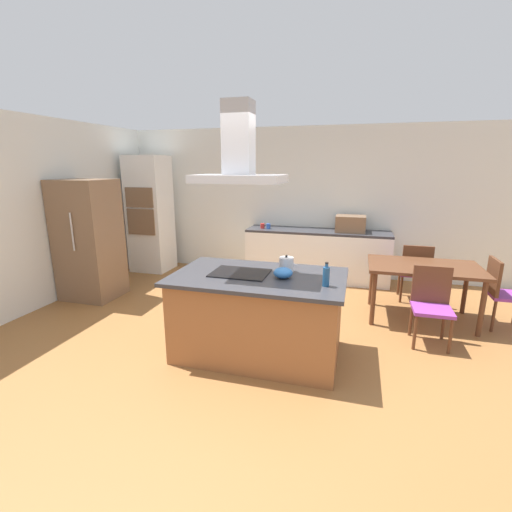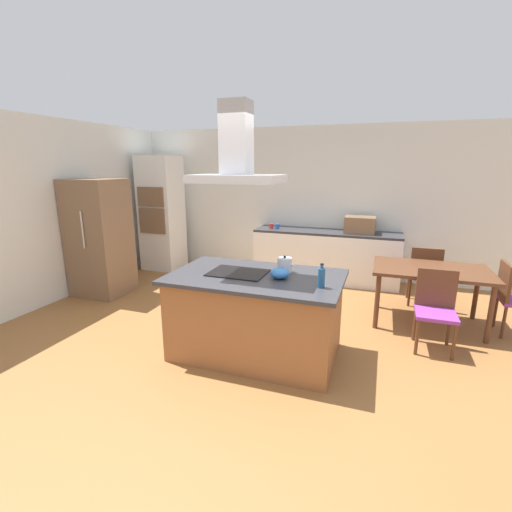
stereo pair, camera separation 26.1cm
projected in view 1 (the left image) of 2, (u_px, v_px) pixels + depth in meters
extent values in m
plane|color=#936033|center=(285.00, 304.00, 5.43)|extent=(16.00, 16.00, 0.00)
cube|color=silver|center=(305.00, 202.00, 6.73)|extent=(7.20, 0.10, 2.70)
cube|color=silver|center=(59.00, 210.00, 5.54)|extent=(0.10, 8.80, 2.70)
cube|color=#995B33|center=(258.00, 316.00, 3.92)|extent=(1.71, 1.00, 0.86)
cube|color=#333338|center=(258.00, 277.00, 3.81)|extent=(1.81, 1.10, 0.04)
cube|color=black|center=(240.00, 273.00, 3.86)|extent=(0.60, 0.44, 0.01)
cylinder|color=silver|center=(286.00, 265.00, 3.90)|extent=(0.15, 0.15, 0.16)
sphere|color=black|center=(286.00, 256.00, 3.88)|extent=(0.03, 0.03, 0.03)
cone|color=silver|center=(295.00, 265.00, 3.88)|extent=(0.06, 0.03, 0.04)
cylinder|color=navy|center=(326.00, 277.00, 3.43)|extent=(0.07, 0.07, 0.19)
cylinder|color=navy|center=(327.00, 265.00, 3.41)|extent=(0.03, 0.03, 0.04)
cylinder|color=black|center=(327.00, 263.00, 3.40)|extent=(0.03, 0.03, 0.01)
ellipsoid|color=#2D6BB7|center=(283.00, 273.00, 3.70)|extent=(0.20, 0.20, 0.11)
cube|color=white|center=(317.00, 256.00, 6.53)|extent=(2.52, 0.62, 0.86)
cube|color=#333338|center=(318.00, 231.00, 6.42)|extent=(2.52, 0.62, 0.04)
cube|color=brown|center=(350.00, 224.00, 6.24)|extent=(0.50, 0.38, 0.28)
cylinder|color=red|center=(262.00, 226.00, 6.61)|extent=(0.08, 0.08, 0.09)
cylinder|color=#2D56B2|center=(268.00, 226.00, 6.57)|extent=(0.08, 0.08, 0.09)
cube|color=white|center=(150.00, 214.00, 6.99)|extent=(0.70, 0.64, 2.20)
cube|color=brown|center=(139.00, 197.00, 6.60)|extent=(0.56, 0.02, 0.36)
cube|color=brown|center=(141.00, 222.00, 6.71)|extent=(0.56, 0.02, 0.48)
cube|color=brown|center=(89.00, 240.00, 5.54)|extent=(0.80, 0.70, 1.82)
cylinder|color=beige|center=(72.00, 232.00, 5.14)|extent=(0.02, 0.02, 0.55)
cube|color=#59331E|center=(424.00, 267.00, 4.74)|extent=(1.40, 0.90, 0.04)
cylinder|color=#59331E|center=(373.00, 299.00, 4.65)|extent=(0.06, 0.06, 0.71)
cylinder|color=#59331E|center=(482.00, 309.00, 4.32)|extent=(0.06, 0.06, 0.71)
cylinder|color=#59331E|center=(372.00, 282.00, 5.34)|extent=(0.06, 0.06, 0.71)
cylinder|color=#59331E|center=(465.00, 289.00, 5.01)|extent=(0.06, 0.06, 0.71)
cube|color=purple|center=(432.00, 309.00, 4.11)|extent=(0.42, 0.42, 0.04)
cube|color=#59331E|center=(431.00, 284.00, 4.23)|extent=(0.42, 0.04, 0.44)
cylinder|color=#59331E|center=(450.00, 337.00, 3.95)|extent=(0.04, 0.04, 0.41)
cylinder|color=#59331E|center=(415.00, 332.00, 4.05)|extent=(0.04, 0.04, 0.41)
cylinder|color=#59331E|center=(443.00, 323.00, 4.29)|extent=(0.04, 0.04, 0.41)
cylinder|color=#59331E|center=(411.00, 320.00, 4.38)|extent=(0.04, 0.04, 0.41)
cube|color=purple|center=(414.00, 273.00, 5.51)|extent=(0.42, 0.42, 0.04)
cube|color=#59331E|center=(417.00, 261.00, 5.28)|extent=(0.42, 0.04, 0.44)
cylinder|color=#59331E|center=(399.00, 282.00, 5.78)|extent=(0.04, 0.04, 0.41)
cylinder|color=#59331E|center=(423.00, 284.00, 5.69)|extent=(0.04, 0.04, 0.41)
cylinder|color=#59331E|center=(401.00, 289.00, 5.45)|extent=(0.04, 0.04, 0.41)
cylinder|color=#59331E|center=(427.00, 292.00, 5.35)|extent=(0.04, 0.04, 0.41)
cube|color=purple|center=(508.00, 296.00, 4.55)|extent=(0.42, 0.42, 0.04)
cube|color=#59331E|center=(494.00, 276.00, 4.54)|extent=(0.04, 0.42, 0.44)
cylinder|color=#59331E|center=(484.00, 306.00, 4.82)|extent=(0.04, 0.04, 0.41)
cylinder|color=#59331E|center=(493.00, 316.00, 4.48)|extent=(0.04, 0.04, 0.41)
cube|color=#ADADB2|center=(239.00, 179.00, 3.62)|extent=(0.90, 0.55, 0.08)
cube|color=#ADADB2|center=(239.00, 138.00, 3.52)|extent=(0.28, 0.24, 0.70)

